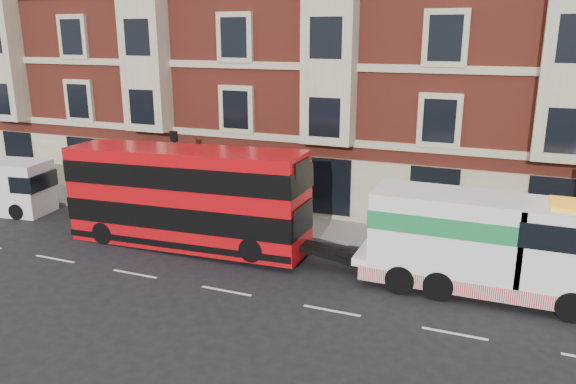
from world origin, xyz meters
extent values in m
plane|color=black|center=(0.00, 0.00, 0.00)|extent=(120.00, 120.00, 0.00)
cube|color=slate|center=(0.00, 7.50, 0.07)|extent=(90.00, 3.00, 0.15)
cube|color=maroon|center=(0.50, 15.00, 9.00)|extent=(45.00, 12.00, 18.00)
cylinder|color=black|center=(-6.00, 6.20, 2.15)|extent=(0.14, 0.14, 4.00)
cube|color=black|center=(-6.00, 6.20, 4.25)|extent=(0.35, 0.15, 0.50)
cube|color=red|center=(-3.68, 3.31, 2.24)|extent=(10.70, 2.39, 4.20)
cube|color=black|center=(-3.68, 3.31, 1.62)|extent=(10.74, 2.45, 1.00)
cube|color=black|center=(-3.68, 3.31, 3.34)|extent=(10.74, 2.45, 0.96)
cylinder|color=black|center=(-7.31, 2.23, 0.50)|extent=(0.99, 0.31, 0.99)
cylinder|color=black|center=(-7.31, 4.39, 0.50)|extent=(0.99, 0.31, 0.99)
cylinder|color=black|center=(-0.05, 2.23, 0.78)|extent=(0.99, 0.31, 0.99)
cylinder|color=black|center=(-0.05, 4.39, 0.78)|extent=(0.99, 0.31, 0.99)
cube|color=white|center=(8.32, 3.31, 0.91)|extent=(8.60, 2.20, 0.29)
cube|color=white|center=(11.09, 3.31, 2.15)|extent=(3.06, 2.39, 2.77)
cube|color=white|center=(7.18, 3.31, 2.20)|extent=(5.16, 2.39, 2.77)
cube|color=#1D8340|center=(7.18, 3.31, 2.67)|extent=(5.21, 2.43, 0.67)
cube|color=red|center=(8.13, 3.31, 0.57)|extent=(7.64, 2.45, 0.53)
cylinder|color=black|center=(11.38, 2.23, 0.53)|extent=(1.05, 0.33, 1.05)
cylinder|color=black|center=(11.38, 4.39, 0.53)|extent=(1.05, 0.33, 1.05)
cylinder|color=black|center=(7.18, 2.23, 0.53)|extent=(1.05, 0.38, 1.05)
cylinder|color=black|center=(7.18, 4.39, 0.53)|extent=(1.05, 0.38, 1.05)
cylinder|color=black|center=(5.84, 2.23, 0.53)|extent=(1.05, 0.38, 1.05)
cylinder|color=black|center=(5.84, 4.39, 0.53)|extent=(1.05, 0.38, 1.05)
cube|color=white|center=(-15.40, 4.07, 1.36)|extent=(5.47, 2.82, 2.72)
cylinder|color=black|center=(-13.60, 3.33, 0.40)|extent=(0.82, 0.37, 0.79)
cylinder|color=black|center=(-13.89, 5.30, 0.40)|extent=(0.82, 0.37, 0.79)
imported|color=#17272F|center=(-11.11, 7.16, 0.95)|extent=(0.70, 0.66, 1.60)
camera|label=1|loc=(9.03, -16.37, 8.99)|focal=35.00mm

